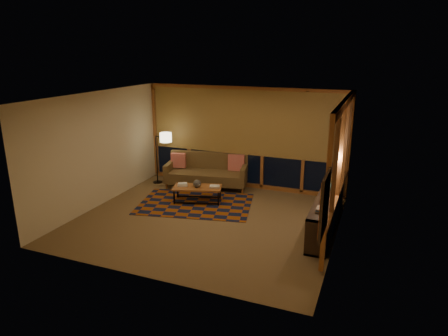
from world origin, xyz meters
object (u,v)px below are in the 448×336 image
at_px(floor_lamp, 157,157).
at_px(sofa, 207,171).
at_px(bookshelf, 327,211).
at_px(coffee_table, 198,194).

bearing_deg(floor_lamp, sofa, 11.69).
bearing_deg(bookshelf, floor_lamp, 165.86).
distance_m(coffee_table, bookshelf, 3.15).
relative_size(floor_lamp, bookshelf, 0.51).
relative_size(sofa, bookshelf, 0.76).
bearing_deg(sofa, floor_lamp, 175.54).
xyz_separation_m(sofa, coffee_table, (0.24, -1.10, -0.25)).
xyz_separation_m(sofa, bookshelf, (3.38, -1.38, -0.09)).
bearing_deg(bookshelf, coffee_table, 174.86).
distance_m(sofa, coffee_table, 1.15).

